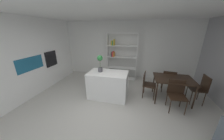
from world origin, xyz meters
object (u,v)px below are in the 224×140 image
kitchen_island (108,85)px  dining_chair_near (176,92)px  open_bookshelf (121,56)px  dining_chair_far (169,79)px  dining_chair_island_side (147,83)px  dining_table (173,80)px  built_in_oven (51,59)px  dining_chair_window_side (201,87)px  potted_plant_on_island (100,62)px

kitchen_island → dining_chair_near: size_ratio=1.47×
open_bookshelf → dining_chair_far: (1.94, -0.92, -0.58)m
kitchen_island → dining_chair_island_side: bearing=14.5°
dining_table → dining_chair_far: (-0.01, 0.48, -0.17)m
built_in_oven → dining_chair_island_side: size_ratio=0.68×
kitchen_island → dining_chair_near: kitchen_island is taller
dining_chair_window_side → potted_plant_on_island: bearing=-85.7°
open_bookshelf → dining_chair_near: open_bookshelf is taller
kitchen_island → open_bookshelf: open_bookshelf is taller
kitchen_island → dining_chair_island_side: 1.34m
open_bookshelf → dining_chair_window_side: bearing=-26.9°
built_in_oven → open_bookshelf: 2.96m
dining_chair_island_side → dining_chair_far: bearing=-51.4°
dining_table → dining_chair_near: dining_chair_near is taller
built_in_oven → kitchen_island: built_in_oven is taller
potted_plant_on_island → dining_chair_island_side: potted_plant_on_island is taller
open_bookshelf → dining_chair_near: 2.76m
potted_plant_on_island → dining_chair_far: size_ratio=0.65×
potted_plant_on_island → open_bookshelf: size_ratio=0.26×
dining_chair_far → dining_chair_island_side: (-0.78, -0.47, 0.01)m
potted_plant_on_island → dining_chair_near: size_ratio=0.63×
kitchen_island → potted_plant_on_island: potted_plant_on_island is taller
open_bookshelf → dining_chair_island_side: open_bookshelf is taller
dining_table → dining_chair_window_side: (0.80, 0.00, -0.14)m
dining_chair_far → built_in_oven: bearing=12.5°
built_in_oven → dining_chair_far: size_ratio=0.69×
dining_chair_window_side → built_in_oven: bearing=-92.1°
open_bookshelf → dining_table: size_ratio=1.81×
dining_table → dining_chair_near: (-0.00, -0.47, -0.17)m
dining_chair_island_side → open_bookshelf: bearing=47.8°
potted_plant_on_island → dining_chair_near: potted_plant_on_island is taller
open_bookshelf → dining_chair_island_side: 1.90m
dining_chair_far → dining_chair_island_side: 0.91m
open_bookshelf → dining_table: open_bookshelf is taller
potted_plant_on_island → kitchen_island: bearing=-7.0°
kitchen_island → built_in_oven: bearing=170.2°
dining_chair_window_side → kitchen_island: bearing=-84.5°
dining_chair_far → open_bookshelf: bearing=-17.4°
potted_plant_on_island → open_bookshelf: open_bookshelf is taller
built_in_oven → dining_chair_far: 4.67m
dining_table → dining_chair_window_side: size_ratio=1.26×
open_bookshelf → dining_table: 2.44m
kitchen_island → dining_chair_far: kitchen_island is taller
dining_chair_near → dining_table: bearing=87.1°
dining_chair_window_side → dining_chair_far: 0.94m
dining_chair_far → dining_chair_near: bearing=98.5°
dining_table → dining_chair_far: dining_chair_far is taller
built_in_oven → dining_table: 4.65m
dining_table → dining_chair_near: size_ratio=1.32×
built_in_oven → dining_chair_far: (4.61, 0.36, -0.60)m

